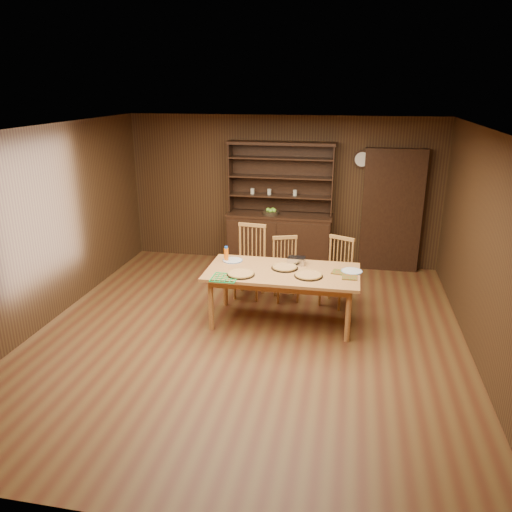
% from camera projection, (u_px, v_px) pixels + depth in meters
% --- Properties ---
extents(floor, '(6.00, 6.00, 0.00)m').
position_uv_depth(floor, '(248.00, 336.00, 6.47)').
color(floor, brown).
rests_on(floor, ground).
extents(room_shell, '(6.00, 6.00, 6.00)m').
position_uv_depth(room_shell, '(247.00, 218.00, 5.95)').
color(room_shell, beige).
rests_on(room_shell, floor).
extents(china_hutch, '(1.84, 0.52, 2.17)m').
position_uv_depth(china_hutch, '(279.00, 233.00, 8.83)').
color(china_hutch, black).
rests_on(china_hutch, floor).
extents(doorway, '(1.00, 0.18, 2.10)m').
position_uv_depth(doorway, '(392.00, 211.00, 8.48)').
color(doorway, black).
rests_on(doorway, floor).
extents(wall_clock, '(0.30, 0.05, 0.30)m').
position_uv_depth(wall_clock, '(362.00, 159.00, 8.35)').
color(wall_clock, black).
rests_on(wall_clock, room_shell).
extents(dining_table, '(2.02, 1.01, 0.75)m').
position_uv_depth(dining_table, '(282.00, 276.00, 6.63)').
color(dining_table, '#C48844').
rests_on(dining_table, floor).
extents(chair_left, '(0.50, 0.48, 1.11)m').
position_uv_depth(chair_left, '(250.00, 258.00, 7.56)').
color(chair_left, '#BF8041').
rests_on(chair_left, floor).
extents(chair_center, '(0.49, 0.48, 0.96)m').
position_uv_depth(chair_center, '(286.00, 266.00, 7.46)').
color(chair_center, '#BF8041').
rests_on(chair_center, floor).
extents(chair_right, '(0.54, 0.53, 1.01)m').
position_uv_depth(chair_right, '(338.00, 269.00, 7.27)').
color(chair_right, '#BF8041').
rests_on(chair_right, floor).
extents(pizza_left, '(0.37, 0.37, 0.04)m').
position_uv_depth(pizza_left, '(241.00, 274.00, 6.44)').
color(pizza_left, black).
rests_on(pizza_left, dining_table).
extents(pizza_right, '(0.37, 0.37, 0.04)m').
position_uv_depth(pizza_right, '(309.00, 275.00, 6.40)').
color(pizza_right, black).
rests_on(pizza_right, dining_table).
extents(pizza_center, '(0.36, 0.36, 0.04)m').
position_uv_depth(pizza_center, '(285.00, 267.00, 6.68)').
color(pizza_center, black).
rests_on(pizza_center, dining_table).
extents(cooling_rack, '(0.36, 0.36, 0.01)m').
position_uv_depth(cooling_rack, '(224.00, 278.00, 6.34)').
color(cooling_rack, green).
rests_on(cooling_rack, dining_table).
extents(plate_left, '(0.28, 0.28, 0.02)m').
position_uv_depth(plate_left, '(233.00, 260.00, 6.96)').
color(plate_left, silver).
rests_on(plate_left, dining_table).
extents(plate_right, '(0.28, 0.28, 0.02)m').
position_uv_depth(plate_right, '(352.00, 271.00, 6.56)').
color(plate_right, silver).
rests_on(plate_right, dining_table).
extents(foil_dish, '(0.24, 0.17, 0.09)m').
position_uv_depth(foil_dish, '(296.00, 261.00, 6.84)').
color(foil_dish, silver).
rests_on(foil_dish, dining_table).
extents(juice_bottle, '(0.06, 0.06, 0.21)m').
position_uv_depth(juice_bottle, '(226.00, 254.00, 6.94)').
color(juice_bottle, orange).
rests_on(juice_bottle, dining_table).
extents(pot_holder_a, '(0.19, 0.19, 0.01)m').
position_uv_depth(pot_holder_a, '(350.00, 277.00, 6.36)').
color(pot_holder_a, '#A21912').
rests_on(pot_holder_a, dining_table).
extents(pot_holder_b, '(0.21, 0.21, 0.01)m').
position_uv_depth(pot_holder_b, '(339.00, 272.00, 6.53)').
color(pot_holder_b, '#A21912').
rests_on(pot_holder_b, dining_table).
extents(fruit_bowl, '(0.29, 0.29, 0.12)m').
position_uv_depth(fruit_bowl, '(271.00, 212.00, 8.67)').
color(fruit_bowl, black).
rests_on(fruit_bowl, china_hutch).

